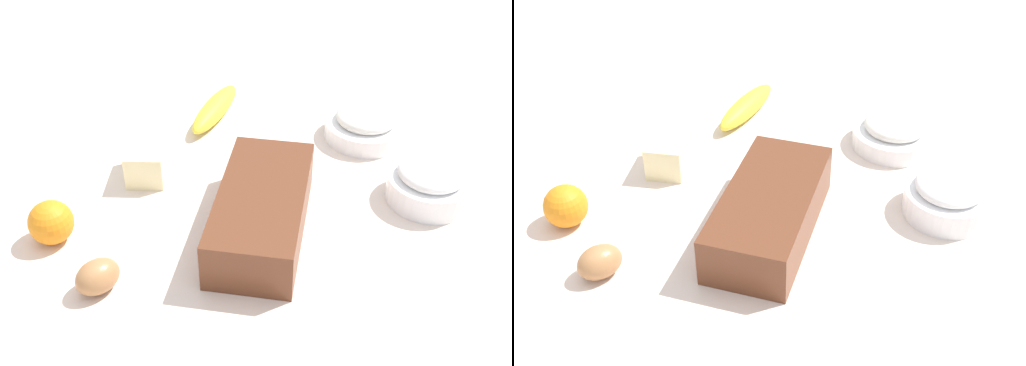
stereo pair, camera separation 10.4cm
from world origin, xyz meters
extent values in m
cube|color=beige|center=(0.00, 0.00, -0.01)|extent=(2.40, 2.40, 0.02)
cube|color=brown|center=(-0.06, -0.04, 0.04)|extent=(0.30, 0.19, 0.08)
cube|color=black|center=(-0.06, -0.04, 0.04)|extent=(0.29, 0.17, 0.07)
cylinder|color=white|center=(0.26, -0.12, 0.02)|extent=(0.15, 0.15, 0.03)
torus|color=white|center=(0.26, -0.12, 0.03)|extent=(0.15, 0.15, 0.01)
ellipsoid|color=white|center=(0.26, -0.12, 0.04)|extent=(0.11, 0.11, 0.04)
cylinder|color=white|center=(0.12, -0.26, 0.02)|extent=(0.14, 0.14, 0.04)
torus|color=white|center=(0.12, -0.26, 0.04)|extent=(0.14, 0.14, 0.01)
ellipsoid|color=white|center=(0.12, -0.26, 0.05)|extent=(0.11, 0.11, 0.04)
ellipsoid|color=yellow|center=(0.22, 0.18, 0.02)|extent=(0.19, 0.05, 0.04)
sphere|color=orange|center=(-0.20, 0.25, 0.03)|extent=(0.07, 0.07, 0.07)
cube|color=#F4EDB2|center=(0.00, 0.20, 0.03)|extent=(0.11, 0.09, 0.06)
ellipsoid|color=#AF7647|center=(-0.26, 0.13, 0.02)|extent=(0.08, 0.07, 0.05)
camera|label=1|loc=(-0.77, -0.31, 0.67)|focal=45.07mm
camera|label=2|loc=(-0.72, -0.41, 0.67)|focal=45.07mm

